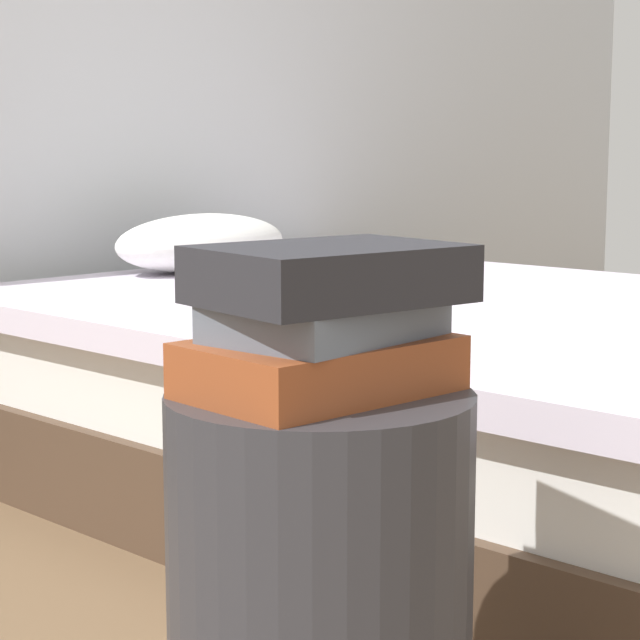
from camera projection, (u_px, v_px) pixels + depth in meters
bed at (424, 392)px, 2.73m from camera, size 1.67×2.10×0.62m
side_table at (320, 617)px, 1.35m from camera, size 0.35×0.35×0.53m
book_rust at (319, 366)px, 1.31m from camera, size 0.29×0.20×0.06m
book_slate at (325, 320)px, 1.31m from camera, size 0.27×0.21×0.04m
book_charcoal at (330, 274)px, 1.29m from camera, size 0.29×0.23×0.06m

